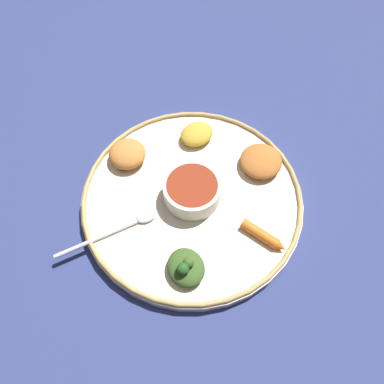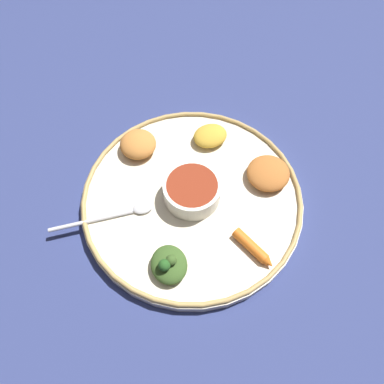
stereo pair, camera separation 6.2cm
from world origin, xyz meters
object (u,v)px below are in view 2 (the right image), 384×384
object	(u,v)px
greens_pile	(169,264)
spoon	(118,212)
center_bowl	(192,190)
carrot_near_spoon	(253,248)

from	to	relation	value
greens_pile	spoon	bearing A→B (deg)	117.05
greens_pile	center_bowl	bearing A→B (deg)	58.34
spoon	greens_pile	bearing A→B (deg)	-62.95
carrot_near_spoon	spoon	bearing A→B (deg)	147.16
center_bowl	carrot_near_spoon	world-z (taller)	center_bowl
carrot_near_spoon	greens_pile	bearing A→B (deg)	176.15
spoon	greens_pile	world-z (taller)	greens_pile
center_bowl	spoon	bearing A→B (deg)	178.36
spoon	greens_pile	xyz separation A→B (m)	(0.06, -0.12, 0.01)
center_bowl	spoon	distance (m)	0.13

